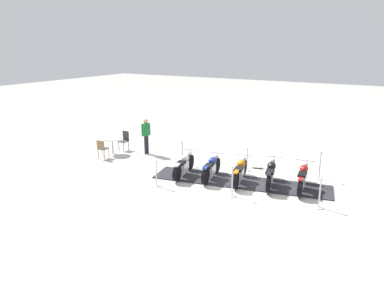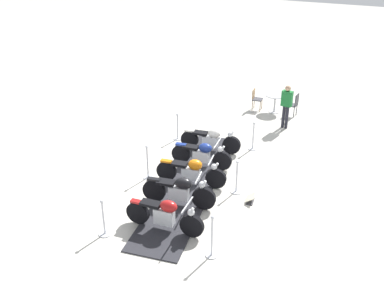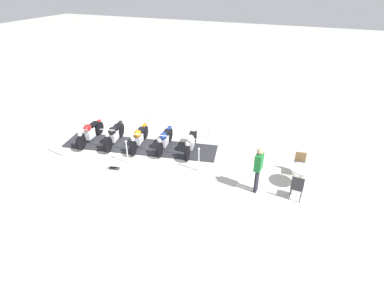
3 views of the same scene
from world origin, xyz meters
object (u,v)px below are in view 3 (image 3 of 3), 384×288
at_px(motorcycle_maroon, 90,132).
at_px(stanchion_right_front, 61,148).
at_px(motorcycle_copper, 139,137).
at_px(stanchion_left_rear, 209,131).
at_px(motorcycle_black, 114,135).
at_px(cafe_chair_across_table, 297,186).
at_px(stanchion_left_front, 93,122).
at_px(stanchion_right_mid, 128,157).
at_px(stanchion_right_rear, 199,163).
at_px(bystander_person, 258,166).
at_px(motorcycle_navy, 164,140).
at_px(motorcycle_cream, 191,142).
at_px(cafe_chair_near_table, 300,162).
at_px(info_placard, 114,167).
at_px(stanchion_left_mid, 149,126).
at_px(cafe_table, 301,173).

xyz_separation_m(motorcycle_maroon, stanchion_right_front, (0.31, 1.46, -0.08)).
bearing_deg(motorcycle_copper, stanchion_left_rear, 116.13).
bearing_deg(motorcycle_black, stanchion_right_front, -52.93).
height_order(motorcycle_black, cafe_chair_across_table, motorcycle_black).
bearing_deg(stanchion_left_front, stanchion_right_mid, 147.37).
height_order(motorcycle_maroon, stanchion_left_front, stanchion_left_front).
height_order(stanchion_right_rear, bystander_person, bystander_person).
distance_m(motorcycle_navy, stanchion_right_front, 4.29).
height_order(stanchion_left_rear, stanchion_right_rear, stanchion_right_rear).
bearing_deg(motorcycle_navy, bystander_person, 62.94).
xyz_separation_m(motorcycle_maroon, motorcycle_cream, (-4.55, -0.91, -0.03)).
relative_size(motorcycle_cream, stanchion_right_front, 1.85).
distance_m(cafe_chair_near_table, bystander_person, 2.18).
height_order(motorcycle_maroon, motorcycle_cream, same).
height_order(motorcycle_copper, motorcycle_navy, motorcycle_navy).
xyz_separation_m(motorcycle_cream, info_placard, (2.29, 2.35, -0.39)).
distance_m(motorcycle_maroon, motorcycle_cream, 4.64).
relative_size(motorcycle_maroon, stanchion_left_mid, 1.89).
relative_size(motorcycle_navy, cafe_table, 2.43).
bearing_deg(stanchion_right_rear, stanchion_right_mid, 11.26).
height_order(motorcycle_maroon, info_placard, motorcycle_maroon).
relative_size(motorcycle_navy, bystander_person, 1.17).
relative_size(motorcycle_copper, cafe_table, 2.59).
bearing_deg(stanchion_right_rear, stanchion_right_front, 11.26).
distance_m(motorcycle_copper, cafe_table, 6.85).
xyz_separation_m(stanchion_right_mid, cafe_chair_near_table, (-6.47, -1.81, 0.21)).
distance_m(cafe_table, bystander_person, 1.71).
xyz_separation_m(stanchion_right_front, info_placard, (-2.57, -0.01, -0.34)).
xyz_separation_m(motorcycle_cream, stanchion_right_rear, (-0.84, 1.23, -0.12)).
distance_m(motorcycle_black, bystander_person, 6.68).
relative_size(motorcycle_black, motorcycle_navy, 1.03).
xyz_separation_m(motorcycle_navy, cafe_chair_across_table, (-5.65, 1.40, 0.08)).
relative_size(motorcycle_navy, cafe_chair_near_table, 2.26).
relative_size(stanchion_right_front, bystander_person, 0.66).
xyz_separation_m(info_placard, cafe_chair_near_table, (-6.75, -2.37, 0.46)).
distance_m(motorcycle_maroon, bystander_person, 7.78).
relative_size(stanchion_left_front, cafe_chair_near_table, 1.15).
distance_m(motorcycle_black, stanchion_left_mid, 1.84).
bearing_deg(motorcycle_copper, motorcycle_cream, 90.11).
bearing_deg(motorcycle_black, stanchion_left_rear, 108.35).
bearing_deg(motorcycle_cream, cafe_chair_near_table, 79.60).
bearing_deg(motorcycle_black, bystander_person, 69.23).
bearing_deg(stanchion_left_mid, stanchion_left_rear, -168.74).
relative_size(stanchion_left_front, info_placard, 2.33).
relative_size(stanchion_right_front, stanchion_left_mid, 1.01).
bearing_deg(stanchion_left_front, cafe_chair_across_table, 168.60).
height_order(stanchion_left_mid, cafe_table, stanchion_left_mid).
relative_size(stanchion_left_rear, stanchion_left_front, 0.99).
relative_size(stanchion_left_rear, stanchion_left_mid, 0.90).
bearing_deg(motorcycle_navy, stanchion_left_rear, 131.85).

